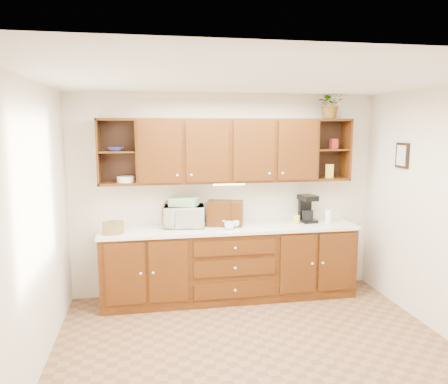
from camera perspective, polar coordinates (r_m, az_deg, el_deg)
name	(u,v)px	position (r m, az deg, el deg)	size (l,w,h in m)	color
floor	(258,354)	(4.54, 4.51, -20.35)	(4.00, 4.00, 0.00)	brown
ceiling	(262,80)	(3.99, 4.96, 14.40)	(4.00, 4.00, 0.00)	white
back_wall	(226,195)	(5.75, 0.24, -0.36)	(4.00, 4.00, 0.00)	beige
left_wall	(32,233)	(4.06, -23.84, -4.87)	(3.50, 3.50, 0.00)	beige
base_cabinets	(230,264)	(5.66, 0.80, -9.36)	(3.20, 0.60, 0.90)	#331505
countertop	(230,228)	(5.53, 0.83, -4.75)	(3.24, 0.64, 0.04)	white
upper_cabinets	(229,150)	(5.53, 0.65, 5.46)	(3.20, 0.33, 0.80)	#331505
undercabinet_light	(229,184)	(5.52, 0.65, 1.04)	(0.40, 0.05, 0.03)	white
framed_picture	(402,155)	(5.62, 22.26, 4.44)	(0.03, 0.24, 0.30)	black
wicker_basket	(113,228)	(5.33, -14.29, -4.55)	(0.25, 0.25, 0.14)	olive
microwave	(184,216)	(5.50, -5.23, -3.18)	(0.49, 0.33, 0.27)	#EFE4CE
towel_stack	(184,202)	(5.46, -5.25, -1.26)	(0.33, 0.25, 0.10)	#BBC25B
wine_bottle	(227,213)	(5.62, 0.40, -2.73)	(0.07, 0.07, 0.30)	black
woven_tray	(176,224)	(5.67, -6.28, -4.15)	(0.36, 0.36, 0.02)	olive
bread_box	(225,213)	(5.57, 0.15, -2.79)	(0.44, 0.28, 0.31)	#331505
mug_tree	(230,224)	(5.45, 0.79, -4.16)	(0.30, 0.30, 0.33)	#331505
canister_red	(307,216)	(5.89, 10.74, -3.14)	(0.11, 0.11, 0.15)	maroon
canister_white	(328,216)	(5.85, 13.48, -3.10)	(0.08, 0.08, 0.18)	white
canister_yellow	(296,219)	(5.77, 9.41, -3.55)	(0.09, 0.09, 0.11)	gold
coffee_maker	(307,209)	(5.88, 10.77, -2.17)	(0.23, 0.28, 0.36)	black
bowl_stack	(116,149)	(5.40, -13.96, 5.45)	(0.18, 0.18, 0.05)	navy
plate_stack	(126,179)	(5.45, -12.70, 1.65)	(0.21, 0.21, 0.07)	white
pantry_box_yellow	(329,171)	(5.93, 13.60, 2.68)	(0.10, 0.08, 0.18)	gold
pantry_box_red	(334,144)	(5.93, 14.14, 6.12)	(0.09, 0.08, 0.13)	maroon
potted_plant	(330,104)	(5.88, 13.73, 11.12)	(0.34, 0.30, 0.38)	#999999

